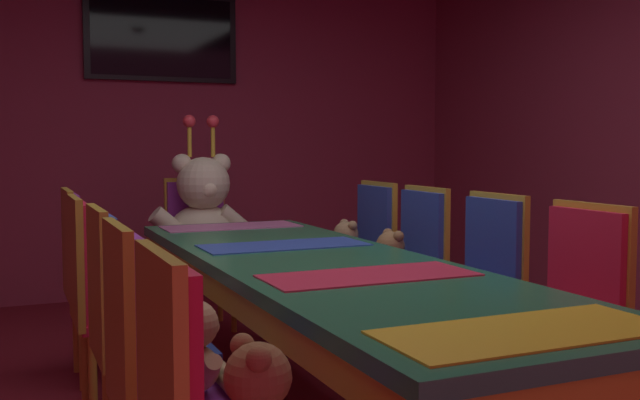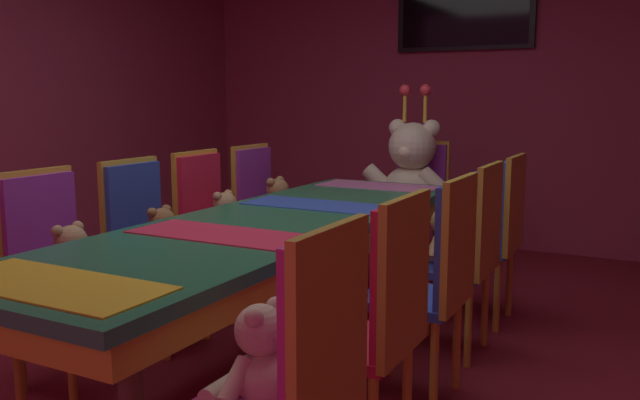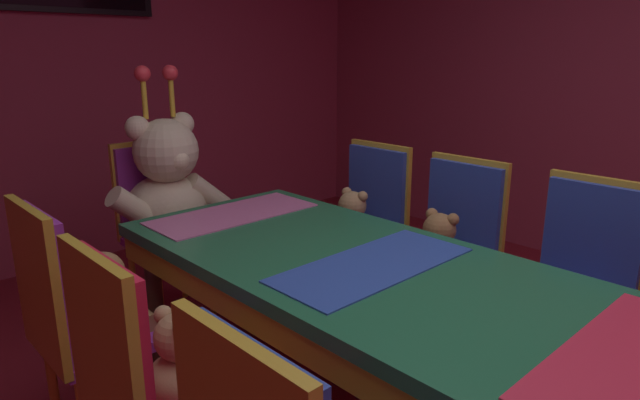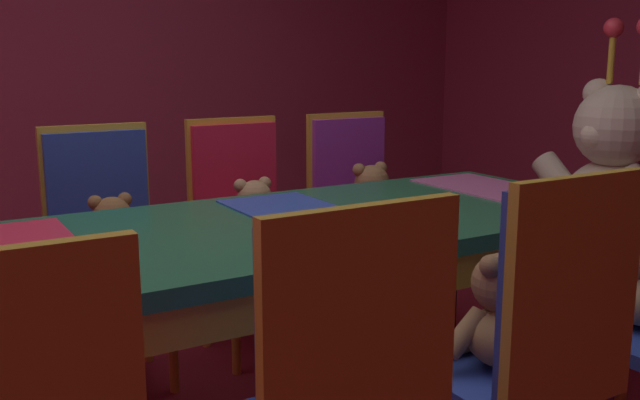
{
  "view_description": "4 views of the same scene",
  "coord_description": "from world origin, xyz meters",
  "views": [
    {
      "loc": [
        -1.19,
        -2.72,
        1.21
      ],
      "look_at": [
        0.24,
        0.57,
        0.94
      ],
      "focal_mm": 41.07,
      "sensor_mm": 36.0,
      "label": 1
    },
    {
      "loc": [
        1.64,
        -2.62,
        1.31
      ],
      "look_at": [
        -0.06,
        0.58,
        0.74
      ],
      "focal_mm": 37.17,
      "sensor_mm": 36.0,
      "label": 2
    },
    {
      "loc": [
        -1.37,
        -0.74,
        1.47
      ],
      "look_at": [
        -0.02,
        0.68,
        0.93
      ],
      "focal_mm": 30.65,
      "sensor_mm": 36.0,
      "label": 3
    },
    {
      "loc": [
        1.88,
        -0.65,
        1.23
      ],
      "look_at": [
        -0.18,
        0.57,
        0.75
      ],
      "focal_mm": 39.63,
      "sensor_mm": 36.0,
      "label": 4
    }
  ],
  "objects": [
    {
      "name": "banquet_table",
      "position": [
        0.0,
        0.0,
        0.66
      ],
      "size": [
        0.9,
        3.01,
        0.75
      ],
      "color": "#26724C",
      "rests_on": "ground_plane"
    },
    {
      "name": "chair_left_4",
      "position": [
        -0.82,
        1.14,
        0.6
      ],
      "size": [
        0.42,
        0.41,
        0.98
      ],
      "color": "purple",
      "rests_on": "ground_plane"
    },
    {
      "name": "teddy_left_2",
      "position": [
        -0.66,
        -0.02,
        0.58
      ],
      "size": [
        0.24,
        0.31,
        0.29
      ],
      "color": "olive",
      "rests_on": "chair_left_2"
    },
    {
      "name": "teddy_left_3",
      "position": [
        -0.69,
        0.56,
        0.58
      ],
      "size": [
        0.24,
        0.31,
        0.29
      ],
      "color": "tan",
      "rests_on": "chair_left_3"
    },
    {
      "name": "teddy_right_0",
      "position": [
        0.67,
        -1.15,
        0.58
      ],
      "size": [
        0.24,
        0.31,
        0.29
      ],
      "rotation": [
        0.0,
        0.0,
        3.14
      ],
      "color": "beige",
      "rests_on": "chair_right_0"
    },
    {
      "name": "king_teddy_bear",
      "position": [
        0.0,
        1.88,
        0.76
      ],
      "size": [
        0.73,
        0.57,
        0.94
      ],
      "rotation": [
        0.0,
        0.0,
        -1.57
      ],
      "color": "beige",
      "rests_on": "throne_chair"
    },
    {
      "name": "chair_left_3",
      "position": [
        -0.83,
        0.56,
        0.6
      ],
      "size": [
        0.42,
        0.41,
        0.98
      ],
      "color": "red",
      "rests_on": "ground_plane"
    },
    {
      "name": "chair_right_3",
      "position": [
        0.8,
        0.6,
        0.6
      ],
      "size": [
        0.42,
        0.41,
        0.98
      ],
      "rotation": [
        0.0,
        0.0,
        3.14
      ],
      "color": "#2D47B2",
      "rests_on": "ground_plane"
    },
    {
      "name": "throne_chair",
      "position": [
        0.0,
        2.05,
        0.6
      ],
      "size": [
        0.41,
        0.42,
        0.98
      ],
      "rotation": [
        0.0,
        0.0,
        -1.57
      ],
      "color": "purple",
      "rests_on": "ground_plane"
    },
    {
      "name": "chair_left_2",
      "position": [
        -0.81,
        -0.02,
        0.6
      ],
      "size": [
        0.42,
        0.41,
        0.98
      ],
      "color": "#2D47B2",
      "rests_on": "ground_plane"
    },
    {
      "name": "wall_back",
      "position": [
        0.0,
        3.2,
        1.4
      ],
      "size": [
        5.2,
        0.12,
        2.8
      ],
      "primitive_type": "cube",
      "color": "#99334C",
      "rests_on": "ground_plane"
    },
    {
      "name": "teddy_left_1",
      "position": [
        -0.67,
        -0.61,
        0.59
      ],
      "size": [
        0.24,
        0.31,
        0.3
      ],
      "color": "tan",
      "rests_on": "chair_left_1"
    },
    {
      "name": "wall_tv",
      "position": [
        0.0,
        3.11,
        2.05
      ],
      "size": [
        1.19,
        0.06,
        0.69
      ],
      "color": "black"
    },
    {
      "name": "chair_left_1",
      "position": [
        -0.82,
        -0.61,
        0.6
      ],
      "size": [
        0.42,
        0.41,
        0.98
      ],
      "color": "purple",
      "rests_on": "ground_plane"
    },
    {
      "name": "chair_right_2",
      "position": [
        0.82,
        0.02,
        0.6
      ],
      "size": [
        0.42,
        0.41,
        0.98
      ],
      "rotation": [
        0.0,
        0.0,
        3.14
      ],
      "color": "#2D47B2",
      "rests_on": "ground_plane"
    },
    {
      "name": "teddy_left_4",
      "position": [
        -0.67,
        1.14,
        0.59
      ],
      "size": [
        0.26,
        0.34,
        0.32
      ],
      "color": "#9E7247",
      "rests_on": "chair_left_4"
    },
    {
      "name": "teddy_right_3",
      "position": [
        0.65,
        0.6,
        0.59
      ],
      "size": [
        0.25,
        0.32,
        0.31
      ],
      "rotation": [
        0.0,
        0.0,
        3.14
      ],
      "color": "#9E7247",
      "rests_on": "chair_right_3"
    },
    {
      "name": "chair_right_1",
      "position": [
        0.81,
        -0.58,
        0.6
      ],
      "size": [
        0.42,
        0.41,
        0.98
      ],
      "rotation": [
        0.0,
        0.0,
        3.14
      ],
      "color": "red",
      "rests_on": "ground_plane"
    },
    {
      "name": "chair_right_4",
      "position": [
        0.81,
        1.16,
        0.6
      ],
      "size": [
        0.42,
        0.41,
        0.98
      ],
      "rotation": [
        0.0,
        0.0,
        3.14
      ],
      "color": "#2D47B2",
      "rests_on": "ground_plane"
    },
    {
      "name": "chair_right_0",
      "position": [
        0.82,
        -1.15,
        0.6
      ],
      "size": [
        0.42,
        0.41,
        0.98
      ],
      "rotation": [
        0.0,
        0.0,
        3.14
      ],
      "color": "#CC338C",
      "rests_on": "ground_plane"
    },
    {
      "name": "ground_plane",
      "position": [
        0.0,
        0.0,
        0.0
      ],
      "size": [
        7.9,
        7.9,
        0.0
      ],
      "primitive_type": "plane",
      "color": "maroon"
    },
    {
      "name": "teddy_right_4",
      "position": [
        0.66,
        1.16,
        0.59
      ],
      "size": [
        0.25,
        0.32,
        0.3
      ],
      "rotation": [
        0.0,
        0.0,
        3.14
      ],
      "color": "tan",
      "rests_on": "chair_right_4"
    }
  ]
}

